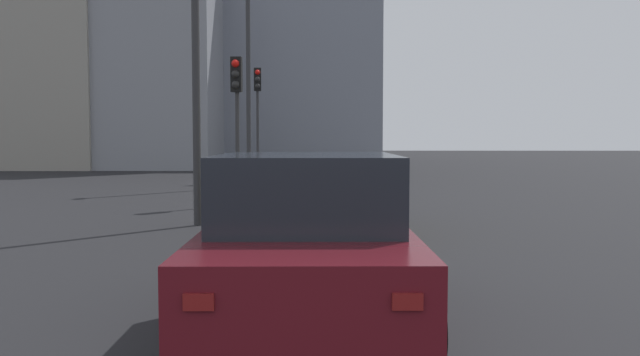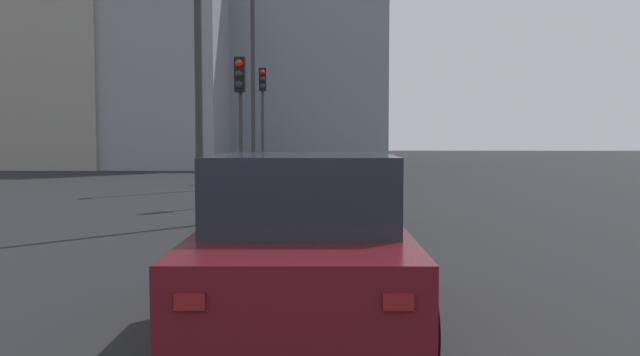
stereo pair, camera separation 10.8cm
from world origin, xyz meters
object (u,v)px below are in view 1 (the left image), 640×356
at_px(street_lamp_kerbside, 248,46).
at_px(traffic_light_near_right, 237,99).
at_px(car_yellow_lead, 327,194).
at_px(car_maroon_second, 307,243).
at_px(traffic_light_near_left, 258,100).
at_px(street_lamp_far, 195,11).

bearing_deg(street_lamp_kerbside, traffic_light_near_right, -175.95).
relative_size(car_yellow_lead, car_maroon_second, 0.93).
relative_size(traffic_light_near_left, traffic_light_near_right, 1.17).
bearing_deg(traffic_light_near_right, traffic_light_near_left, -172.64).
height_order(traffic_light_near_left, street_lamp_far, street_lamp_far).
bearing_deg(car_yellow_lead, street_lamp_kerbside, 13.60).
distance_m(car_yellow_lead, traffic_light_near_right, 5.65).
distance_m(street_lamp_kerbside, street_lamp_far, 10.04).
xyz_separation_m(street_lamp_kerbside, street_lamp_far, (-10.02, -0.17, -0.69)).
bearing_deg(traffic_light_near_left, traffic_light_near_right, -5.72).
bearing_deg(street_lamp_kerbside, car_yellow_lead, -165.66).
bearing_deg(traffic_light_near_right, car_yellow_lead, 31.13).
bearing_deg(traffic_light_near_right, car_maroon_second, 16.11).
bearing_deg(traffic_light_near_left, street_lamp_kerbside, -8.79).
bearing_deg(car_maroon_second, car_yellow_lead, -2.88).
relative_size(car_yellow_lead, street_lamp_kerbside, 0.47).
xyz_separation_m(traffic_light_near_left, street_lamp_far, (-12.81, -0.15, 1.06)).
distance_m(car_yellow_lead, traffic_light_near_left, 14.16).
xyz_separation_m(car_maroon_second, street_lamp_kerbside, (16.86, 2.60, 4.19)).
height_order(street_lamp_kerbside, street_lamp_far, street_lamp_kerbside).
bearing_deg(car_yellow_lead, traffic_light_near_right, 25.68).
height_order(car_maroon_second, traffic_light_near_left, traffic_light_near_left).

